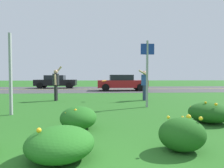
{
  "coord_description": "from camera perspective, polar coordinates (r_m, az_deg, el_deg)",
  "views": [
    {
      "loc": [
        0.34,
        -1.45,
        1.24
      ],
      "look_at": [
        1.0,
        7.93,
        0.9
      ],
      "focal_mm": 30.52,
      "sensor_mm": 36.0,
      "label": 1
    }
  ],
  "objects": [
    {
      "name": "car_black_center_left",
      "position": [
        22.44,
        -16.47,
        0.71
      ],
      "size": [
        4.5,
        2.0,
        1.45
      ],
      "color": "black",
      "rests_on": "ground"
    },
    {
      "name": "ground_plane",
      "position": [
        10.65,
        -5.84,
        -4.64
      ],
      "size": [
        120.0,
        120.0,
        0.0
      ],
      "primitive_type": "plane",
      "color": "#26601E"
    },
    {
      "name": "highway_center_stripe",
      "position": [
        19.73,
        -5.0,
        -1.52
      ],
      "size": [
        120.0,
        0.16,
        0.0
      ],
      "primitive_type": "cube",
      "color": "yellow",
      "rests_on": "ground"
    },
    {
      "name": "sign_post_by_roadside",
      "position": [
        8.01,
        10.5,
        4.99
      ],
      "size": [
        0.56,
        0.1,
        2.74
      ],
      "color": "#93969B",
      "rests_on": "ground"
    },
    {
      "name": "car_red_center_right",
      "position": [
        17.61,
        2.95,
        0.44
      ],
      "size": [
        4.5,
        2.0,
        1.45
      ],
      "color": "maroon",
      "rests_on": "ground"
    },
    {
      "name": "daylily_clump_front_right",
      "position": [
        4.69,
        -10.02,
        -9.92
      ],
      "size": [
        0.87,
        0.94,
        0.54
      ],
      "color": "#23661E",
      "rests_on": "ground"
    },
    {
      "name": "daylily_clump_mid_center",
      "position": [
        3.1,
        -15.23,
        -16.75
      ],
      "size": [
        1.03,
        1.04,
        0.53
      ],
      "color": "#23661E",
      "rests_on": "ground"
    },
    {
      "name": "daylily_clump_near_camera",
      "position": [
        5.89,
        27.13,
        -7.6
      ],
      "size": [
        1.1,
        1.07,
        0.59
      ],
      "color": "#1E5619",
      "rests_on": "ground"
    },
    {
      "name": "highway_strip",
      "position": [
        19.73,
        -5.0,
        -1.53
      ],
      "size": [
        120.0,
        9.87,
        0.01
      ],
      "primitive_type": "cube",
      "color": "#424244",
      "rests_on": "ground"
    },
    {
      "name": "sign_post_near_path",
      "position": [
        7.06,
        -28.11,
        2.63
      ],
      "size": [
        0.07,
        0.1,
        2.68
      ],
      "color": "#93969B",
      "rests_on": "ground"
    },
    {
      "name": "frisbee_orange",
      "position": [
        9.98,
        -2.38,
        0.97
      ],
      "size": [
        0.25,
        0.25,
        0.1
      ],
      "color": "orange"
    },
    {
      "name": "daylily_clump_mid_right",
      "position": [
        3.51,
        20.27,
        -13.96
      ],
      "size": [
        0.79,
        0.68,
        0.6
      ],
      "color": "#1E5619",
      "rests_on": "ground"
    },
    {
      "name": "person_catcher_blue_shirt",
      "position": [
        10.32,
        9.65,
        0.4
      ],
      "size": [
        0.53,
        0.49,
        1.64
      ],
      "color": "#2D4C9E",
      "rests_on": "ground"
    },
    {
      "name": "person_thrower_dark_shirt",
      "position": [
        10.44,
        -16.46,
        0.56
      ],
      "size": [
        0.46,
        0.49,
        1.84
      ],
      "color": "#232328",
      "rests_on": "ground"
    }
  ]
}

